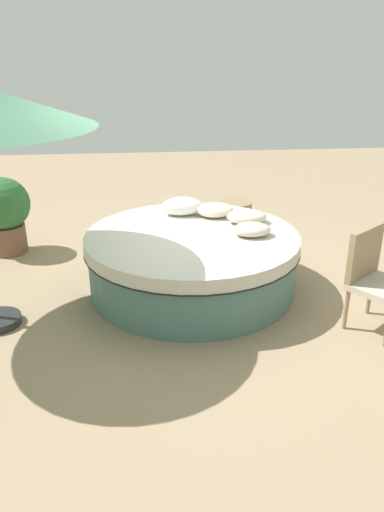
{
  "coord_description": "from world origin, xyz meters",
  "views": [
    {
      "loc": [
        0.51,
        4.92,
        2.5
      ],
      "look_at": [
        0.0,
        0.0,
        0.39
      ],
      "focal_mm": 34.07,
      "sensor_mm": 36.0,
      "label": 1
    }
  ],
  "objects_px": {
    "throw_pillow_0": "(252,229)",
    "planter": "(4,211)",
    "side_table": "(235,216)",
    "throw_pillow_3": "(182,206)",
    "round_bed": "(192,261)",
    "throw_pillow_2": "(215,210)",
    "throw_pillow_1": "(247,217)",
    "patio_chair": "(374,273)"
  },
  "relations": [
    {
      "from": "throw_pillow_0",
      "to": "throw_pillow_3",
      "type": "xyz_separation_m",
      "value": [
        0.68,
        -0.79,
        0.04
      ]
    },
    {
      "from": "throw_pillow_1",
      "to": "planter",
      "type": "xyz_separation_m",
      "value": [
        2.98,
        -1.01,
        -0.16
      ]
    },
    {
      "from": "throw_pillow_1",
      "to": "throw_pillow_3",
      "type": "distance_m",
      "value": 0.8
    },
    {
      "from": "round_bed",
      "to": "side_table",
      "type": "relative_size",
      "value": 4.73
    },
    {
      "from": "throw_pillow_0",
      "to": "throw_pillow_1",
      "type": "height_order",
      "value": "throw_pillow_1"
    },
    {
      "from": "throw_pillow_3",
      "to": "planter",
      "type": "bearing_deg",
      "value": -15.7
    },
    {
      "from": "throw_pillow_2",
      "to": "planter",
      "type": "distance_m",
      "value": 2.76
    },
    {
      "from": "throw_pillow_3",
      "to": "planter",
      "type": "xyz_separation_m",
      "value": [
        2.27,
        -0.64,
        -0.19
      ]
    },
    {
      "from": "throw_pillow_0",
      "to": "patio_chair",
      "type": "bearing_deg",
      "value": 139.16
    },
    {
      "from": "patio_chair",
      "to": "planter",
      "type": "xyz_separation_m",
      "value": [
        3.94,
        -2.28,
        0.01
      ]
    },
    {
      "from": "throw_pillow_3",
      "to": "side_table",
      "type": "relative_size",
      "value": 1.0
    },
    {
      "from": "side_table",
      "to": "throw_pillow_3",
      "type": "bearing_deg",
      "value": 52.62
    },
    {
      "from": "throw_pillow_0",
      "to": "patio_chair",
      "type": "relative_size",
      "value": 0.42
    },
    {
      "from": "round_bed",
      "to": "throw_pillow_2",
      "type": "bearing_deg",
      "value": -120.73
    },
    {
      "from": "throw_pillow_0",
      "to": "throw_pillow_1",
      "type": "distance_m",
      "value": 0.42
    },
    {
      "from": "throw_pillow_0",
      "to": "throw_pillow_3",
      "type": "distance_m",
      "value": 1.05
    },
    {
      "from": "throw_pillow_1",
      "to": "side_table",
      "type": "relative_size",
      "value": 0.93
    },
    {
      "from": "patio_chair",
      "to": "side_table",
      "type": "bearing_deg",
      "value": -110.37
    },
    {
      "from": "throw_pillow_0",
      "to": "side_table",
      "type": "xyz_separation_m",
      "value": [
        -0.19,
        -1.93,
        -0.5
      ]
    },
    {
      "from": "planter",
      "to": "throw_pillow_0",
      "type": "bearing_deg",
      "value": 154.19
    },
    {
      "from": "patio_chair",
      "to": "throw_pillow_3",
      "type": "bearing_deg",
      "value": -81.02
    },
    {
      "from": "throw_pillow_2",
      "to": "throw_pillow_3",
      "type": "bearing_deg",
      "value": -15.16
    },
    {
      "from": "throw_pillow_3",
      "to": "planter",
      "type": "relative_size",
      "value": 0.49
    },
    {
      "from": "throw_pillow_1",
      "to": "throw_pillow_3",
      "type": "relative_size",
      "value": 0.93
    },
    {
      "from": "round_bed",
      "to": "throw_pillow_0",
      "type": "height_order",
      "value": "throw_pillow_0"
    },
    {
      "from": "patio_chair",
      "to": "side_table",
      "type": "distance_m",
      "value": 2.92
    },
    {
      "from": "throw_pillow_1",
      "to": "planter",
      "type": "relative_size",
      "value": 0.46
    },
    {
      "from": "planter",
      "to": "side_table",
      "type": "xyz_separation_m",
      "value": [
        -3.14,
        -0.5,
        -0.34
      ]
    },
    {
      "from": "throw_pillow_0",
      "to": "side_table",
      "type": "height_order",
      "value": "throw_pillow_0"
    },
    {
      "from": "round_bed",
      "to": "throw_pillow_0",
      "type": "relative_size",
      "value": 5.73
    },
    {
      "from": "patio_chair",
      "to": "side_table",
      "type": "relative_size",
      "value": 1.97
    },
    {
      "from": "throw_pillow_0",
      "to": "side_table",
      "type": "relative_size",
      "value": 0.83
    },
    {
      "from": "throw_pillow_2",
      "to": "planter",
      "type": "relative_size",
      "value": 0.43
    },
    {
      "from": "side_table",
      "to": "round_bed",
      "type": "bearing_deg",
      "value": 65.63
    },
    {
      "from": "throw_pillow_0",
      "to": "throw_pillow_1",
      "type": "xyz_separation_m",
      "value": [
        -0.03,
        -0.42,
        0.01
      ]
    },
    {
      "from": "round_bed",
      "to": "patio_chair",
      "type": "xyz_separation_m",
      "value": [
        -1.62,
        0.98,
        0.22
      ]
    },
    {
      "from": "planter",
      "to": "side_table",
      "type": "bearing_deg",
      "value": -170.96
    },
    {
      "from": "throw_pillow_2",
      "to": "side_table",
      "type": "xyz_separation_m",
      "value": [
        -0.48,
        -1.24,
        -0.51
      ]
    },
    {
      "from": "throw_pillow_0",
      "to": "throw_pillow_2",
      "type": "relative_size",
      "value": 0.94
    },
    {
      "from": "throw_pillow_3",
      "to": "side_table",
      "type": "height_order",
      "value": "throw_pillow_3"
    },
    {
      "from": "throw_pillow_0",
      "to": "planter",
      "type": "distance_m",
      "value": 3.28
    },
    {
      "from": "throw_pillow_2",
      "to": "side_table",
      "type": "relative_size",
      "value": 0.88
    }
  ]
}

